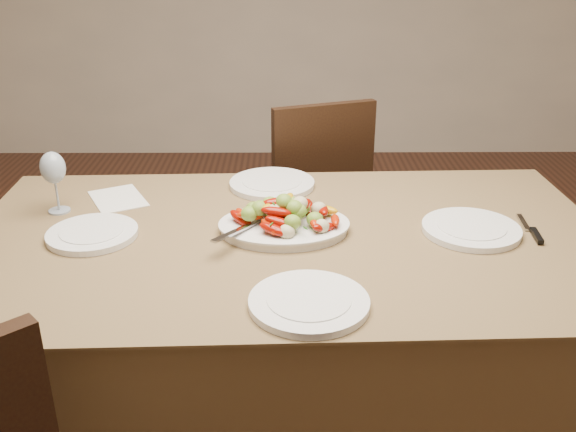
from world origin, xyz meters
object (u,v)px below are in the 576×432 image
(plate_right, at_px, (471,229))
(plate_near, at_px, (309,303))
(plate_left, at_px, (92,234))
(dining_table, at_px, (288,346))
(chair_far, at_px, (305,201))
(wine_glass, at_px, (55,181))
(serving_platter, at_px, (284,228))
(plate_far, at_px, (272,184))

(plate_right, distance_m, plate_near, 0.62)
(plate_left, bearing_deg, dining_table, 0.37)
(dining_table, distance_m, chair_far, 0.94)
(plate_left, xyz_separation_m, plate_near, (0.60, -0.37, 0.00))
(wine_glass, bearing_deg, serving_platter, -12.18)
(dining_table, xyz_separation_m, serving_platter, (-0.01, 0.03, 0.39))
(plate_left, relative_size, plate_far, 0.89)
(chair_far, relative_size, plate_right, 3.39)
(dining_table, bearing_deg, chair_far, 84.98)
(plate_far, bearing_deg, wine_glass, -162.30)
(plate_left, xyz_separation_m, plate_far, (0.50, 0.39, 0.00))
(chair_far, bearing_deg, plate_near, 68.82)
(chair_far, distance_m, plate_near, 1.34)
(plate_right, relative_size, plate_far, 0.97)
(plate_far, xyz_separation_m, plate_near, (0.10, -0.76, 0.00))
(plate_far, height_order, wine_glass, wine_glass)
(plate_left, distance_m, wine_glass, 0.25)
(plate_near, xyz_separation_m, wine_glass, (-0.75, 0.55, 0.09))
(plate_right, bearing_deg, dining_table, -177.77)
(dining_table, distance_m, wine_glass, 0.87)
(plate_near, relative_size, wine_glass, 1.37)
(chair_far, relative_size, plate_left, 3.73)
(plate_right, height_order, wine_glass, wine_glass)
(plate_left, xyz_separation_m, plate_right, (1.08, 0.02, 0.00))
(serving_platter, relative_size, wine_glass, 1.78)
(serving_platter, height_order, plate_left, serving_platter)
(plate_near, height_order, wine_glass, wine_glass)
(dining_table, bearing_deg, plate_far, 97.65)
(dining_table, distance_m, plate_near, 0.54)
(chair_far, distance_m, plate_left, 1.17)
(chair_far, xyz_separation_m, plate_right, (0.45, -0.91, 0.29))
(plate_left, relative_size, wine_glass, 1.24)
(plate_near, bearing_deg, plate_far, 97.34)
(serving_platter, relative_size, plate_right, 1.30)
(chair_far, xyz_separation_m, serving_platter, (-0.09, -0.90, 0.30))
(serving_platter, bearing_deg, plate_far, 96.47)
(wine_glass, bearing_deg, dining_table, -14.08)
(chair_far, relative_size, wine_glass, 4.64)
(plate_far, height_order, plate_near, same)
(plate_left, bearing_deg, plate_right, 1.28)
(chair_far, height_order, plate_left, chair_far)
(plate_left, bearing_deg, plate_near, -31.63)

